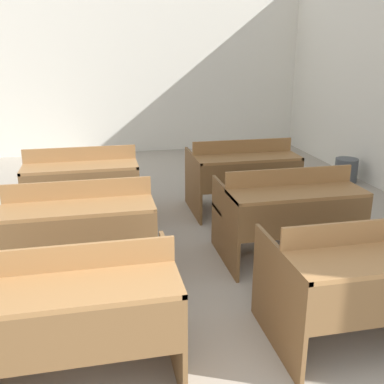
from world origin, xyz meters
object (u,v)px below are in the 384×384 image
at_px(bench_third_left, 82,182).
at_px(bench_second_right, 288,210).
at_px(bench_front_right, 365,277).
at_px(wastepaper_bin, 346,170).
at_px(bench_second_left, 81,226).
at_px(bench_front_left, 73,309).
at_px(bench_third_right, 242,173).

bearing_deg(bench_third_left, bench_second_right, -34.84).
xyz_separation_m(bench_front_right, wastepaper_bin, (1.84, 3.33, -0.29)).
distance_m(bench_second_left, bench_third_left, 1.26).
xyz_separation_m(bench_second_right, wastepaper_bin, (1.82, 2.08, -0.29)).
height_order(bench_second_right, wastepaper_bin, bench_second_right).
relative_size(bench_front_left, bench_second_right, 1.00).
height_order(bench_front_right, bench_second_left, same).
height_order(bench_third_left, bench_third_right, same).
bearing_deg(bench_second_right, bench_second_left, 179.74).
relative_size(bench_second_right, wastepaper_bin, 3.51).
xyz_separation_m(bench_second_right, bench_third_left, (-1.82, 1.27, 0.00)).
height_order(bench_front_right, wastepaper_bin, bench_front_right).
height_order(bench_front_right, bench_third_left, same).
bearing_deg(bench_third_right, bench_second_right, -89.42).
xyz_separation_m(bench_second_left, bench_second_right, (1.81, -0.01, 0.00)).
xyz_separation_m(bench_second_right, bench_third_right, (-0.01, 1.27, 0.00)).
xyz_separation_m(bench_front_left, bench_second_right, (1.83, 1.22, 0.00)).
relative_size(bench_third_left, wastepaper_bin, 3.51).
bearing_deg(bench_second_right, bench_third_right, 90.58).
distance_m(bench_third_left, wastepaper_bin, 3.74).
bearing_deg(bench_third_left, bench_front_right, -54.27).
distance_m(bench_front_right, bench_third_right, 2.51).
bearing_deg(bench_second_left, bench_third_right, 35.12).
bearing_deg(bench_second_left, bench_third_left, 90.47).
relative_size(bench_third_left, bench_third_right, 1.00).
distance_m(bench_second_right, bench_third_left, 2.22).
bearing_deg(bench_third_right, bench_third_left, -179.84).
bearing_deg(bench_second_left, bench_front_left, -90.86).
distance_m(bench_third_right, wastepaper_bin, 2.03).
bearing_deg(bench_second_left, wastepaper_bin, 29.76).
bearing_deg(bench_front_left, bench_second_left, 89.14).
height_order(bench_front_left, bench_front_right, same).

